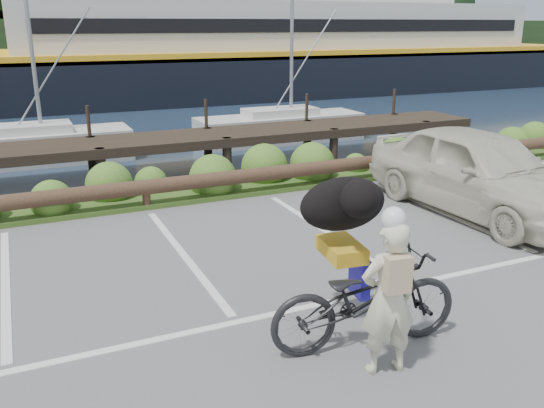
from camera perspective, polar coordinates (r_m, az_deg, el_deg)
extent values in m
plane|color=#565558|center=(7.59, -4.58, -10.28)|extent=(72.00, 72.00, 0.00)
plane|color=#1B2B41|center=(54.60, -22.28, 11.21)|extent=(160.00, 160.00, 0.00)
cube|color=#3D5B21|center=(12.35, -12.97, 0.65)|extent=(34.00, 1.60, 0.10)
imported|color=black|center=(6.59, 9.22, -9.29)|extent=(2.30, 1.07, 1.16)
imported|color=beige|center=(6.07, 11.44, -9.16)|extent=(0.66, 0.48, 1.68)
ellipsoid|color=black|center=(6.85, 7.06, 0.03)|extent=(0.69, 1.18, 0.65)
imported|color=beige|center=(11.74, 19.72, 3.11)|extent=(2.17, 4.93, 1.65)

